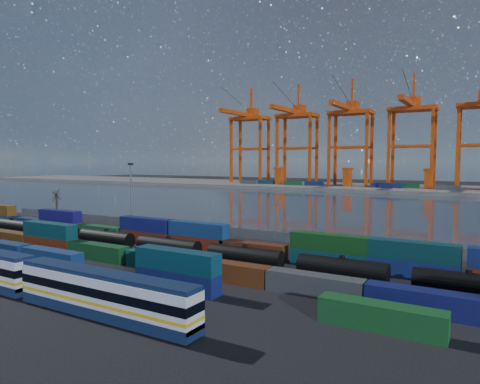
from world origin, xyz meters
The scene contains 12 objects.
ground centered at (0.00, 0.00, 0.00)m, with size 700.00×700.00×0.00m, color black.
harbor_water centered at (0.00, 105.00, 0.01)m, with size 700.00×700.00×0.00m, color #2C3440.
far_quay centered at (0.00, 210.00, 1.00)m, with size 700.00×70.00×2.00m, color #514F4C.
container_row_mid centered at (6.25, -3.30, 1.79)m, with size 142.21×2.57×5.48m.
container_row_north centered at (4.25, 11.49, 2.50)m, with size 141.88×2.55×5.43m.
tanker_string centered at (-6.83, 3.62, 2.01)m, with size 121.51×2.80×4.00m.
waterfront_fence centered at (0.00, 28.00, 1.00)m, with size 160.12×0.12×2.20m.
bare_tree centered at (-60.12, 26.22, 4.54)m, with size 2.45×2.40×9.00m.
yard_light_mast centered at (-30.00, 26.00, 9.30)m, with size 1.60×0.40×16.60m.
gantry_cranes centered at (-7.50, 203.23, 40.99)m, with size 200.72×49.38×66.87m.
quay_containers centered at (-11.00, 195.46, 3.30)m, with size 172.58×10.99×2.60m.
straddle_carriers centered at (-2.50, 200.00, 7.82)m, with size 140.00×7.00×11.10m.
Camera 1 is at (49.27, -53.84, 17.01)m, focal length 32.00 mm.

